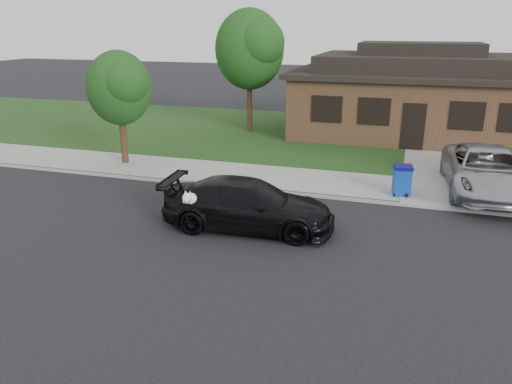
% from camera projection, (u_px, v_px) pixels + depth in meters
% --- Properties ---
extents(ground, '(120.00, 120.00, 0.00)m').
position_uv_depth(ground, '(260.00, 232.00, 14.30)').
color(ground, black).
rests_on(ground, ground).
extents(sidewalk, '(60.00, 3.00, 0.12)m').
position_uv_depth(sidewalk, '(298.00, 181.00, 18.80)').
color(sidewalk, gray).
rests_on(sidewalk, ground).
extents(curb, '(60.00, 0.12, 0.12)m').
position_uv_depth(curb, '(289.00, 193.00, 17.45)').
color(curb, gray).
rests_on(curb, ground).
extents(lawn, '(60.00, 13.00, 0.13)m').
position_uv_depth(lawn, '(332.00, 137.00, 26.04)').
color(lawn, '#193814').
rests_on(lawn, ground).
extents(driveway, '(4.50, 13.00, 0.14)m').
position_uv_depth(driveway, '(458.00, 160.00, 21.64)').
color(driveway, gray).
rests_on(driveway, ground).
extents(sedan, '(5.09, 2.46, 1.44)m').
position_uv_depth(sedan, '(248.00, 205.00, 14.38)').
color(sedan, black).
rests_on(sedan, ground).
extents(minivan, '(2.77, 5.63, 1.54)m').
position_uv_depth(minivan, '(486.00, 171.00, 17.06)').
color(minivan, '#A3A6AA').
rests_on(minivan, driveway).
extents(recycling_bin, '(0.71, 0.71, 1.03)m').
position_uv_depth(recycling_bin, '(402.00, 180.00, 16.93)').
color(recycling_bin, '#0E399F').
rests_on(recycling_bin, sidewalk).
extents(house, '(12.60, 8.60, 4.65)m').
position_uv_depth(house, '(416.00, 95.00, 26.06)').
color(house, '#422B1C').
rests_on(house, ground).
extents(tree_0, '(3.78, 3.60, 6.34)m').
position_uv_depth(tree_0, '(252.00, 48.00, 25.73)').
color(tree_0, '#332114').
rests_on(tree_0, ground).
extents(tree_2, '(2.73, 2.60, 4.59)m').
position_uv_depth(tree_2, '(120.00, 87.00, 19.95)').
color(tree_2, '#332114').
rests_on(tree_2, ground).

